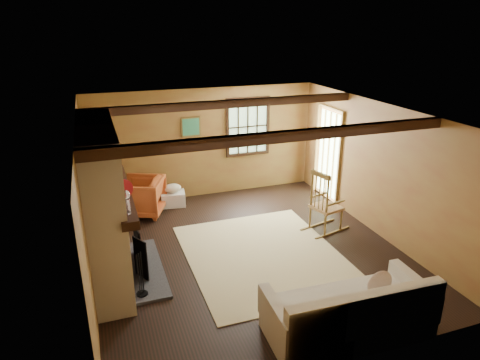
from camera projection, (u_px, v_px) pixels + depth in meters
name	position (u px, v px, depth m)	size (l,w,h in m)	color
ground	(248.00, 251.00, 7.34)	(5.50, 5.50, 0.00)	black
room_envelope	(256.00, 155.00, 7.06)	(5.02, 5.52, 2.44)	olive
fireplace	(106.00, 211.00, 6.26)	(1.02, 2.30, 2.40)	#A54E40
rug	(263.00, 255.00, 7.23)	(2.50, 3.00, 0.01)	#C8B485
rocking_chair	(325.00, 206.00, 7.92)	(0.95, 0.65, 1.19)	tan
sofa	(350.00, 315.00, 5.30)	(2.09, 0.99, 0.83)	beige
firewood_pile	(118.00, 207.00, 8.83)	(0.64, 0.12, 0.23)	brown
laundry_basket	(173.00, 199.00, 9.13)	(0.50, 0.38, 0.30)	white
basket_pillow	(173.00, 188.00, 9.05)	(0.37, 0.30, 0.18)	beige
armchair	(142.00, 196.00, 8.65)	(0.82, 0.84, 0.77)	#BF6026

